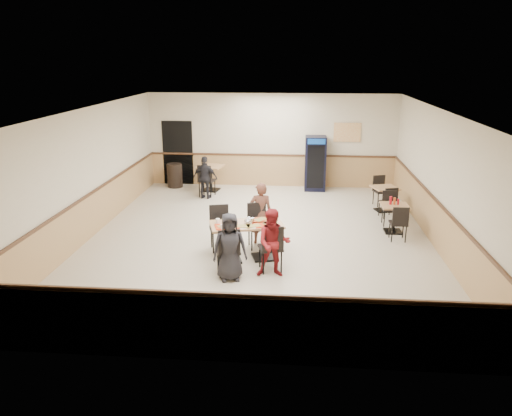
# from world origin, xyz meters

# --- Properties ---
(ground) EXTENTS (10.00, 10.00, 0.00)m
(ground) POSITION_xyz_m (0.00, 0.00, 0.00)
(ground) COLOR beige
(ground) RESTS_ON ground
(room_shell) EXTENTS (10.00, 10.00, 10.00)m
(room_shell) POSITION_xyz_m (1.78, 2.55, 0.58)
(room_shell) COLOR silver
(room_shell) RESTS_ON ground
(main_table) EXTENTS (1.63, 1.12, 0.80)m
(main_table) POSITION_xyz_m (-0.17, -1.29, 0.53)
(main_table) COLOR black
(main_table) RESTS_ON ground
(main_chairs) EXTENTS (1.74, 2.03, 1.01)m
(main_chairs) POSITION_xyz_m (-0.22, -1.31, 0.51)
(main_chairs) COLOR black
(main_chairs) RESTS_ON ground
(diner_woman_left) EXTENTS (0.73, 0.57, 1.33)m
(diner_woman_left) POSITION_xyz_m (-0.39, -2.29, 0.66)
(diner_woman_left) COLOR black
(diner_woman_left) RESTS_ON ground
(diner_woman_right) EXTENTS (0.69, 0.55, 1.36)m
(diner_woman_right) POSITION_xyz_m (0.43, -2.07, 0.68)
(diner_woman_right) COLOR maroon
(diner_woman_right) RESTS_ON ground
(diner_man_opposite) EXTENTS (0.54, 0.38, 1.42)m
(diner_man_opposite) POSITION_xyz_m (0.05, -0.30, 0.71)
(diner_man_opposite) COLOR brown
(diner_man_opposite) RESTS_ON ground
(lone_diner) EXTENTS (0.80, 0.45, 1.28)m
(lone_diner) POSITION_xyz_m (-1.88, 3.28, 0.64)
(lone_diner) COLOR black
(lone_diner) RESTS_ON ground
(tabletop_clutter) EXTENTS (1.33, 0.91, 0.12)m
(tabletop_clutter) POSITION_xyz_m (-0.12, -1.35, 0.82)
(tabletop_clutter) COLOR red
(tabletop_clutter) RESTS_ON main_table
(side_table_near) EXTENTS (0.65, 0.65, 0.69)m
(side_table_near) POSITION_xyz_m (3.22, 0.70, 0.46)
(side_table_near) COLOR black
(side_table_near) RESTS_ON ground
(side_table_near_chair_south) EXTENTS (0.41, 0.41, 0.87)m
(side_table_near_chair_south) POSITION_xyz_m (3.22, 0.15, 0.44)
(side_table_near_chair_south) COLOR black
(side_table_near_chair_south) RESTS_ON ground
(side_table_near_chair_north) EXTENTS (0.41, 0.41, 0.87)m
(side_table_near_chair_north) POSITION_xyz_m (3.22, 1.25, 0.44)
(side_table_near_chair_north) COLOR black
(side_table_near_chair_north) RESTS_ON ground
(side_table_far) EXTENTS (0.80, 0.80, 0.69)m
(side_table_far) POSITION_xyz_m (3.26, 2.44, 0.46)
(side_table_far) COLOR black
(side_table_far) RESTS_ON ground
(side_table_far_chair_south) EXTENTS (0.50, 0.50, 0.87)m
(side_table_far_chair_south) POSITION_xyz_m (3.26, 1.89, 0.43)
(side_table_far_chair_south) COLOR black
(side_table_far_chair_south) RESTS_ON ground
(side_table_far_chair_north) EXTENTS (0.50, 0.50, 0.87)m
(side_table_far_chair_north) POSITION_xyz_m (3.26, 2.99, 0.43)
(side_table_far_chair_north) COLOR black
(side_table_far_chair_north) RESTS_ON ground
(condiment_caddy) EXTENTS (0.23, 0.06, 0.20)m
(condiment_caddy) POSITION_xyz_m (3.19, 0.75, 0.78)
(condiment_caddy) COLOR #B10C19
(condiment_caddy) RESTS_ON side_table_near
(back_table) EXTENTS (0.88, 0.88, 0.81)m
(back_table) POSITION_xyz_m (-1.88, 4.20, 0.54)
(back_table) COLOR black
(back_table) RESTS_ON ground
(back_table_chair_lone) EXTENTS (0.55, 0.55, 1.02)m
(back_table_chair_lone) POSITION_xyz_m (-1.88, 3.55, 0.51)
(back_table_chair_lone) COLOR black
(back_table_chair_lone) RESTS_ON ground
(pepsi_cooler) EXTENTS (0.66, 0.67, 1.72)m
(pepsi_cooler) POSITION_xyz_m (1.41, 4.59, 0.86)
(pepsi_cooler) COLOR black
(pepsi_cooler) RESTS_ON ground
(trash_bin) EXTENTS (0.49, 0.49, 0.77)m
(trash_bin) POSITION_xyz_m (-3.13, 4.55, 0.39)
(trash_bin) COLOR black
(trash_bin) RESTS_ON ground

